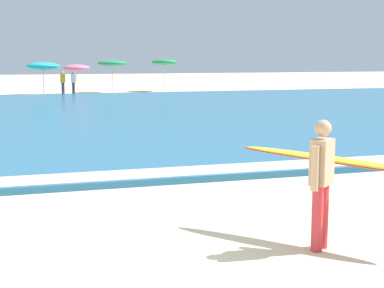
{
  "coord_description": "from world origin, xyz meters",
  "views": [
    {
      "loc": [
        -1.25,
        -6.61,
        2.53
      ],
      "look_at": [
        1.54,
        2.53,
        1.1
      ],
      "focal_mm": 54.62,
      "sensor_mm": 36.0,
      "label": 1
    }
  ],
  "objects_px": {
    "surfer_with_board": "(329,170)",
    "beach_umbrella_5": "(77,68)",
    "beach_umbrella_4": "(43,66)",
    "beach_umbrella_7": "(164,62)",
    "beach_umbrella_6": "(112,63)",
    "beachgoer_near_row_left": "(73,82)",
    "beachgoer_near_row_right": "(63,82)"
  },
  "relations": [
    {
      "from": "surfer_with_board",
      "to": "beach_umbrella_5",
      "type": "relative_size",
      "value": 1.21
    },
    {
      "from": "beach_umbrella_4",
      "to": "beach_umbrella_7",
      "type": "bearing_deg",
      "value": 10.52
    },
    {
      "from": "surfer_with_board",
      "to": "beach_umbrella_6",
      "type": "bearing_deg",
      "value": 85.43
    },
    {
      "from": "surfer_with_board",
      "to": "beach_umbrella_4",
      "type": "bearing_deg",
      "value": 93.47
    },
    {
      "from": "beach_umbrella_7",
      "to": "beachgoer_near_row_left",
      "type": "bearing_deg",
      "value": -159.51
    },
    {
      "from": "beach_umbrella_7",
      "to": "beachgoer_near_row_right",
      "type": "distance_m",
      "value": 8.11
    },
    {
      "from": "beach_umbrella_5",
      "to": "beachgoer_near_row_right",
      "type": "relative_size",
      "value": 1.27
    },
    {
      "from": "beach_umbrella_6",
      "to": "beach_umbrella_7",
      "type": "xyz_separation_m",
      "value": [
        3.96,
        0.59,
        0.06
      ]
    },
    {
      "from": "beach_umbrella_7",
      "to": "beachgoer_near_row_right",
      "type": "xyz_separation_m",
      "value": [
        -7.58,
        -2.58,
        -1.28
      ]
    },
    {
      "from": "beachgoer_near_row_right",
      "to": "beach_umbrella_7",
      "type": "bearing_deg",
      "value": 18.81
    },
    {
      "from": "beachgoer_near_row_left",
      "to": "beach_umbrella_4",
      "type": "bearing_deg",
      "value": 153.31
    },
    {
      "from": "beach_umbrella_4",
      "to": "beach_umbrella_6",
      "type": "bearing_deg",
      "value": 12.17
    },
    {
      "from": "surfer_with_board",
      "to": "beach_umbrella_6",
      "type": "relative_size",
      "value": 1.06
    },
    {
      "from": "beach_umbrella_5",
      "to": "surfer_with_board",
      "type": "bearing_deg",
      "value": -90.32
    },
    {
      "from": "beach_umbrella_4",
      "to": "beach_umbrella_7",
      "type": "xyz_separation_m",
      "value": [
        8.77,
        1.63,
        0.23
      ]
    },
    {
      "from": "beach_umbrella_6",
      "to": "beach_umbrella_7",
      "type": "bearing_deg",
      "value": 8.49
    },
    {
      "from": "beach_umbrella_4",
      "to": "beach_umbrella_6",
      "type": "height_order",
      "value": "beach_umbrella_6"
    },
    {
      "from": "beach_umbrella_4",
      "to": "beachgoer_near_row_right",
      "type": "distance_m",
      "value": 1.86
    },
    {
      "from": "beach_umbrella_7",
      "to": "beachgoer_near_row_right",
      "type": "bearing_deg",
      "value": -161.19
    },
    {
      "from": "beach_umbrella_7",
      "to": "beachgoer_near_row_right",
      "type": "relative_size",
      "value": 1.51
    },
    {
      "from": "beach_umbrella_5",
      "to": "beach_umbrella_7",
      "type": "bearing_deg",
      "value": 13.26
    },
    {
      "from": "beachgoer_near_row_right",
      "to": "beach_umbrella_6",
      "type": "bearing_deg",
      "value": 28.83
    },
    {
      "from": "beach_umbrella_4",
      "to": "beach_umbrella_7",
      "type": "relative_size",
      "value": 0.93
    },
    {
      "from": "beach_umbrella_5",
      "to": "beachgoer_near_row_left",
      "type": "bearing_deg",
      "value": -108.6
    },
    {
      "from": "beach_umbrella_6",
      "to": "beach_umbrella_5",
      "type": "bearing_deg",
      "value": -159.79
    },
    {
      "from": "beach_umbrella_5",
      "to": "beach_umbrella_6",
      "type": "height_order",
      "value": "beach_umbrella_6"
    },
    {
      "from": "surfer_with_board",
      "to": "beach_umbrella_6",
      "type": "height_order",
      "value": "beach_umbrella_6"
    },
    {
      "from": "surfer_with_board",
      "to": "beach_umbrella_4",
      "type": "xyz_separation_m",
      "value": [
        -2.04,
        33.63,
        0.87
      ]
    },
    {
      "from": "beach_umbrella_5",
      "to": "beachgoer_near_row_left",
      "type": "height_order",
      "value": "beach_umbrella_5"
    },
    {
      "from": "beachgoer_near_row_right",
      "to": "beach_umbrella_5",
      "type": "bearing_deg",
      "value": 45.17
    },
    {
      "from": "beachgoer_near_row_right",
      "to": "beachgoer_near_row_left",
      "type": "bearing_deg",
      "value": 0.49
    },
    {
      "from": "beach_umbrella_5",
      "to": "beach_umbrella_7",
      "type": "distance_m",
      "value": 6.73
    }
  ]
}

